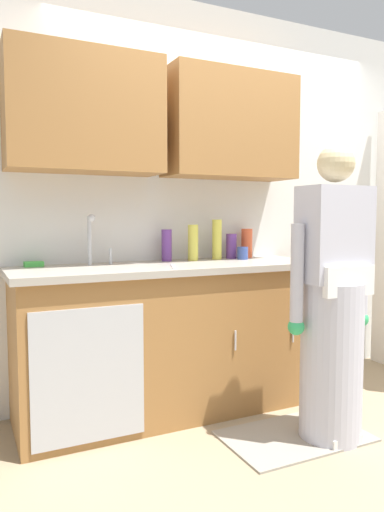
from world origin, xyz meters
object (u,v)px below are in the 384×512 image
Objects in this scene: bottle_dish_liquid at (217,240)px; bottle_cleaner_spray at (247,243)px; person_at_sink at (332,316)px; bottle_soap at (193,243)px; bottle_water_tall at (167,245)px; sponge at (34,264)px; bottle_water_short at (231,246)px; knife_on_counter at (173,266)px; sink at (102,270)px; cup_by_sink at (243,253)px.

bottle_dish_liquid reaches higher than bottle_cleaner_spray.
person_at_sink is 6.66× the size of bottle_soap.
bottle_cleaner_spray is (0.64, 0.01, -0.00)m from bottle_water_tall.
bottle_water_tall is 0.86m from sponge.
bottle_water_short is 0.73× the size of knife_on_counter.
sink is 0.55m from bottle_water_tall.
person_at_sink reaches higher than cup_by_sink.
knife_on_counter is at bearing 139.16° from person_at_sink.
bottle_dish_liquid is 0.58m from knife_on_counter.
bottle_dish_liquid is at bearing -1.91° from sponge.
knife_on_counter is at bearing -159.23° from cup_by_sink.
bottle_soap is 1.15× the size of bottle_water_tall.
bottle_water_short is at bearing 5.99° from bottle_soap.
bottle_dish_liquid is at bearing -35.65° from knife_on_counter.
bottle_cleaner_spray is at bearing 9.79° from bottle_water_short.
bottle_cleaner_spray is at bearing 9.43° from bottle_dish_liquid.
bottle_dish_liquid is 1.31× the size of bottle_water_tall.
sink is at bearing -30.70° from sponge.
bottle_dish_liquid is 1.58× the size of bottle_water_short.
bottle_water_tall is 0.54m from cup_by_sink.
sponge is (-1.34, 0.02, -0.07)m from bottle_water_short.
bottle_water_tall reaches higher than knife_on_counter.
sink reaches higher than bottle_dish_liquid.
person_at_sink reaches higher than bottle_dish_liquid.
person_at_sink reaches higher than sink.
bottle_cleaner_spray is (0.05, 0.96, 0.35)m from person_at_sink.
bottle_water_short is at bearing 8.99° from bottle_dish_liquid.
cup_by_sink is (0.16, -0.08, -0.09)m from bottle_dish_liquid.
sink is at bearing -168.97° from bottle_water_short.
sponge is at bearing 179.11° from bottle_water_short.
bottle_dish_liquid is at bearing 152.95° from cup_by_sink.
bottle_water_short is (-0.10, 0.94, 0.34)m from person_at_sink.
person_at_sink is 7.75× the size of bottle_cleaner_spray.
cup_by_sink is 0.67m from knife_on_counter.
bottle_water_short reaches higher than cup_by_sink.
bottle_dish_liquid reaches higher than knife_on_counter.
bottle_water_tall is (-0.37, 0.03, -0.03)m from bottle_dish_liquid.
bottle_soap is 0.47m from bottle_cleaner_spray.
bottle_soap is at bearing -175.98° from bottle_dish_liquid.
bottle_cleaner_spray reaches higher than bottle_water_short.
sponge is (-0.75, 0.36, 0.01)m from knife_on_counter.
bottle_dish_liquid is 0.37m from bottle_water_tall.
bottle_water_tall is at bearing 167.96° from cup_by_sink.
sink is 0.42m from knife_on_counter.
bottle_water_short is 0.69m from knife_on_counter.
bottle_water_tall reaches higher than sponge.
bottle_water_tall is at bearing 175.17° from bottle_dish_liquid.
cup_by_sink is (1.02, 0.09, 0.06)m from sink.
bottle_soap reaches higher than bottle_water_short.
person_at_sink reaches higher than bottle_cleaner_spray.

